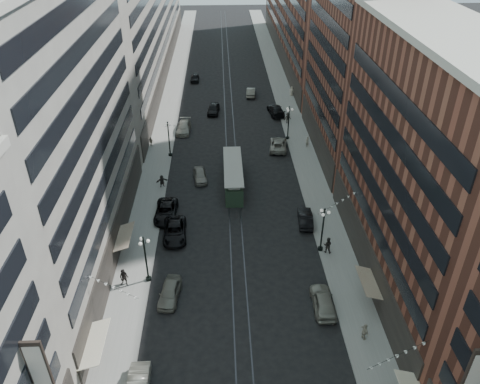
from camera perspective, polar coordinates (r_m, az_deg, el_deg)
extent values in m
plane|color=black|center=(75.53, -1.16, 6.30)|extent=(220.00, 220.00, 0.00)
cube|color=gray|center=(85.12, -8.86, 9.10)|extent=(4.00, 180.00, 0.15)
cube|color=gray|center=(85.49, 6.15, 9.41)|extent=(4.00, 180.00, 0.15)
cube|color=#2D2D33|center=(84.61, -1.82, 9.28)|extent=(0.12, 180.00, 0.02)
cube|color=#2D2D33|center=(84.64, -0.86, 9.30)|extent=(0.12, 180.00, 0.02)
cube|color=#9F9A8D|center=(47.73, -21.43, 6.29)|extent=(8.00, 36.00, 28.00)
cube|color=#9F9A8D|center=(106.89, -11.60, 20.92)|extent=(8.00, 90.00, 26.00)
cube|color=brown|center=(45.54, 21.73, 2.08)|extent=(8.00, 30.00, 24.00)
cube|color=brown|center=(67.52, 14.36, 21.06)|extent=(8.00, 26.00, 42.00)
cube|color=brown|center=(116.25, 7.18, 21.68)|extent=(8.00, 72.00, 24.00)
cylinder|color=black|center=(49.29, -11.09, -10.32)|extent=(0.56, 0.56, 0.30)
cylinder|color=black|center=(47.69, -11.39, -8.15)|extent=(0.18, 0.18, 5.20)
sphere|color=black|center=(45.94, -11.76, -5.49)|extent=(0.24, 0.24, 0.24)
sphere|color=white|center=(46.11, -11.16, -5.88)|extent=(0.36, 0.36, 0.36)
sphere|color=white|center=(46.53, -11.92, -5.59)|extent=(0.36, 0.36, 0.36)
sphere|color=white|center=(45.92, -12.05, -6.19)|extent=(0.36, 0.36, 0.36)
cylinder|color=black|center=(71.35, -8.49, 4.54)|extent=(0.56, 0.56, 0.30)
cylinder|color=black|center=(70.25, -8.65, 6.30)|extent=(0.18, 0.18, 5.20)
sphere|color=black|center=(69.08, -8.84, 8.39)|extent=(0.24, 0.24, 0.24)
sphere|color=white|center=(69.19, -8.43, 8.10)|extent=(0.36, 0.36, 0.36)
sphere|color=white|center=(69.62, -8.97, 8.21)|extent=(0.36, 0.36, 0.36)
sphere|color=white|center=(68.92, -9.02, 7.95)|extent=(0.36, 0.36, 0.36)
cylinder|color=black|center=(52.77, 9.76, -6.81)|extent=(0.56, 0.56, 0.30)
cylinder|color=black|center=(51.27, 10.01, -4.68)|extent=(0.18, 0.18, 5.20)
sphere|color=black|center=(49.65, 10.31, -2.11)|extent=(0.24, 0.24, 0.24)
sphere|color=white|center=(49.98, 10.77, -2.47)|extent=(0.36, 0.36, 0.36)
sphere|color=white|center=(50.14, 9.93, -2.24)|extent=(0.36, 0.36, 0.36)
sphere|color=white|center=(49.52, 10.10, -2.75)|extent=(0.36, 0.36, 0.36)
cylinder|color=black|center=(76.13, 5.82, 6.61)|extent=(0.56, 0.56, 0.30)
cylinder|color=black|center=(75.11, 5.92, 8.29)|extent=(0.18, 0.18, 5.20)
sphere|color=black|center=(74.01, 6.04, 10.26)|extent=(0.24, 0.24, 0.24)
sphere|color=white|center=(74.23, 6.37, 9.98)|extent=(0.36, 0.36, 0.36)
sphere|color=white|center=(74.49, 5.81, 10.09)|extent=(0.36, 0.36, 0.36)
sphere|color=white|center=(73.77, 5.89, 9.86)|extent=(0.36, 0.36, 0.36)
cube|color=#233726|center=(62.89, -0.85, 1.75)|extent=(2.26, 10.85, 2.35)
cube|color=gray|center=(62.17, -0.86, 2.90)|extent=(1.45, 9.95, 0.54)
cube|color=gray|center=(61.99, -0.86, 3.19)|extent=(2.44, 11.03, 0.14)
cylinder|color=black|center=(59.90, -0.72, -0.94)|extent=(2.08, 0.63, 0.63)
cylinder|color=black|center=(66.84, -0.95, 2.90)|extent=(2.08, 0.63, 0.63)
imported|color=black|center=(54.25, -7.95, -4.73)|extent=(2.85, 5.70, 1.55)
imported|color=gray|center=(46.09, 10.09, -12.97)|extent=(1.99, 4.89, 1.66)
imported|color=black|center=(48.71, -13.95, -10.08)|extent=(1.01, 0.67, 1.92)
imported|color=#AEA590|center=(44.03, 14.96, -16.13)|extent=(0.80, 1.13, 1.77)
imported|color=black|center=(57.64, -9.01, -2.34)|extent=(2.68, 5.64, 1.56)
imported|color=gray|center=(78.75, -6.86, 7.84)|extent=(2.47, 5.49, 1.56)
imported|color=black|center=(101.98, -5.54, 13.69)|extent=(1.74, 4.30, 1.46)
imported|color=black|center=(56.37, 7.96, -3.16)|extent=(1.92, 4.66, 1.50)
imported|color=gray|center=(72.80, 4.68, 5.81)|extent=(3.24, 5.81, 1.54)
imported|color=black|center=(85.12, 4.39, 9.95)|extent=(3.03, 6.04, 1.68)
imported|color=black|center=(85.47, -3.25, 10.08)|extent=(2.44, 5.02, 1.65)
imported|color=#68685C|center=(93.46, 1.33, 12.09)|extent=(2.08, 4.80, 1.54)
imported|color=black|center=(63.35, -9.49, 1.33)|extent=(1.66, 0.98, 1.72)
imported|color=#A8A28B|center=(74.36, -10.79, 6.06)|extent=(1.01, 0.74, 1.56)
imported|color=black|center=(52.06, 10.63, -6.38)|extent=(1.06, 0.81, 1.94)
imported|color=#9F9684|center=(73.54, 8.20, 6.10)|extent=(0.78, 0.72, 1.78)
imported|color=black|center=(81.35, 5.85, 8.97)|extent=(1.29, 0.76, 1.87)
imported|color=slate|center=(64.56, -4.88, 2.04)|extent=(2.24, 4.44, 1.45)
imported|color=slate|center=(46.83, -8.56, -11.99)|extent=(2.37, 4.70, 1.54)
imported|color=beige|center=(93.66, 6.30, 12.13)|extent=(0.97, 0.66, 1.82)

